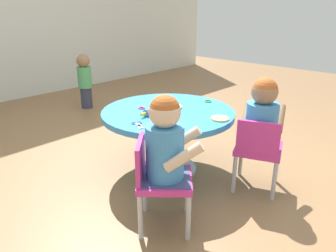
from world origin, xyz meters
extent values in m
plane|color=olive|center=(0.00, 0.00, 0.00)|extent=(10.00, 10.00, 0.00)
cylinder|color=silver|center=(0.00, 0.00, 0.01)|extent=(0.44, 0.44, 0.03)
cylinder|color=silver|center=(0.00, 0.00, 0.23)|extent=(0.12, 0.12, 0.45)
cylinder|color=#338CD1|center=(0.00, 0.00, 0.47)|extent=(0.98, 0.98, 0.04)
cylinder|color=#B7B7BC|center=(-0.51, -0.63, 0.14)|extent=(0.03, 0.03, 0.28)
cylinder|color=#B7B7BC|center=(-0.31, -0.46, 0.14)|extent=(0.03, 0.03, 0.28)
cylinder|color=#B7B7BC|center=(-0.68, -0.44, 0.14)|extent=(0.03, 0.03, 0.28)
cylinder|color=#B7B7BC|center=(-0.49, -0.26, 0.14)|extent=(0.03, 0.03, 0.28)
cube|color=#CC338C|center=(-0.50, -0.45, 0.30)|extent=(0.42, 0.42, 0.04)
cube|color=#CC338C|center=(-0.59, -0.35, 0.43)|extent=(0.22, 0.20, 0.22)
cube|color=#3F4772|center=(-0.50, -0.45, 0.30)|extent=(0.38, 0.38, 0.04)
cylinder|color=#3F8CCC|center=(-0.50, -0.45, 0.47)|extent=(0.21, 0.21, 0.30)
sphere|color=beige|center=(-0.50, -0.45, 0.70)|extent=(0.17, 0.17, 0.17)
sphere|color=#B25926|center=(-0.50, -0.45, 0.71)|extent=(0.16, 0.16, 0.16)
cylinder|color=beige|center=(-0.51, -0.59, 0.49)|extent=(0.18, 0.20, 0.17)
cylinder|color=beige|center=(-0.35, -0.45, 0.49)|extent=(0.18, 0.20, 0.17)
cylinder|color=#B7B7BC|center=(0.42, -0.69, 0.14)|extent=(0.03, 0.03, 0.28)
cylinder|color=#B7B7BC|center=(0.32, -0.45, 0.14)|extent=(0.03, 0.03, 0.28)
cylinder|color=#B7B7BC|center=(0.18, -0.79, 0.14)|extent=(0.03, 0.03, 0.28)
cylinder|color=#B7B7BC|center=(0.08, -0.55, 0.14)|extent=(0.03, 0.03, 0.28)
cube|color=#CC338C|center=(0.25, -0.62, 0.30)|extent=(0.39, 0.39, 0.04)
cube|color=#CC338C|center=(0.12, -0.67, 0.43)|extent=(0.12, 0.26, 0.22)
cube|color=#3F4772|center=(0.25, -0.62, 0.30)|extent=(0.36, 0.35, 0.04)
cylinder|color=#3F8CCC|center=(0.25, -0.62, 0.47)|extent=(0.21, 0.21, 0.30)
sphere|color=#997051|center=(0.25, -0.62, 0.70)|extent=(0.17, 0.17, 0.17)
sphere|color=#B25926|center=(0.25, -0.62, 0.71)|extent=(0.16, 0.16, 0.16)
cylinder|color=#997051|center=(0.38, -0.68, 0.49)|extent=(0.22, 0.13, 0.17)
cylinder|color=#997051|center=(0.30, -0.48, 0.49)|extent=(0.22, 0.13, 0.17)
cylinder|color=#33384C|center=(0.50, 1.89, 0.13)|extent=(0.14, 0.14, 0.26)
cylinder|color=#4CA566|center=(0.50, 1.89, 0.39)|extent=(0.17, 0.17, 0.26)
sphere|color=#997051|center=(0.50, 1.89, 0.59)|extent=(0.16, 0.16, 0.16)
cylinder|color=#3F72CC|center=(-0.14, 0.02, 0.52)|extent=(0.14, 0.06, 0.05)
cylinder|color=yellow|center=(-0.05, 0.03, 0.52)|extent=(0.05, 0.03, 0.02)
cylinder|color=yellow|center=(-0.23, 0.01, 0.52)|extent=(0.05, 0.03, 0.02)
cube|color=silver|center=(-0.37, -0.10, 0.50)|extent=(0.04, 0.11, 0.01)
cube|color=silver|center=(-0.37, -0.10, 0.50)|extent=(0.08, 0.10, 0.01)
torus|color=#3F72CC|center=(-0.36, -0.04, 0.50)|extent=(0.05, 0.05, 0.01)
torus|color=#3F72CC|center=(-0.33, -0.05, 0.50)|extent=(0.05, 0.05, 0.01)
cylinder|color=#F2CC72|center=(0.10, -0.39, 0.50)|extent=(0.12, 0.12, 0.01)
cylinder|color=#F2CC72|center=(0.07, 0.02, 0.50)|extent=(0.14, 0.14, 0.02)
torus|color=#4CB259|center=(0.39, -0.08, 0.50)|extent=(0.06, 0.06, 0.01)
torus|color=#D83FA5|center=(-0.10, 0.17, 0.50)|extent=(0.05, 0.05, 0.01)
camera|label=1|loc=(-1.63, -1.54, 1.21)|focal=34.20mm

